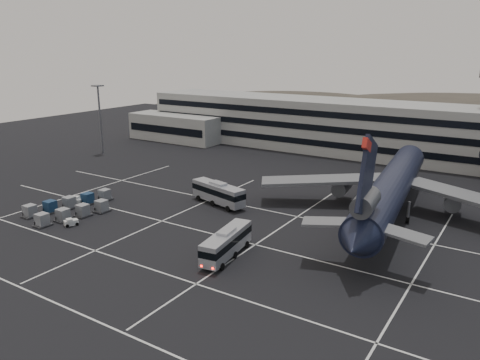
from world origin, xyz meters
name	(u,v)px	position (x,y,z in m)	size (l,w,h in m)	color
ground	(174,236)	(0.00, 0.00, 0.00)	(260.00, 260.00, 0.00)	black
lane_markings	(182,236)	(0.95, 0.72, 0.01)	(90.00, 55.62, 0.01)	silver
terminal	(334,126)	(-2.95, 71.14, 6.93)	(125.00, 26.00, 24.00)	gray
hills	(462,143)	(17.99, 170.00, -12.07)	(352.00, 180.00, 44.00)	#38332B
lightpole_left	(99,110)	(-55.00, 35.00, 11.82)	(2.40, 2.40, 18.28)	slate
trijet_main	(391,188)	(25.15, 26.00, 5.25)	(47.16, 57.68, 18.08)	black
bus_near	(227,242)	(10.77, -1.61, 2.16)	(4.08, 11.43, 3.95)	#A0A2A8
bus_far	(218,192)	(-3.09, 16.13, 2.30)	(12.22, 5.68, 4.21)	#A0A2A8
tug_a	(71,222)	(-16.97, -5.47, 0.59)	(1.98, 2.39, 1.34)	silver
tug_b	(79,200)	(-24.78, 2.58, 0.67)	(2.36, 2.74, 1.52)	silver
uld_cluster	(71,207)	(-22.07, -1.33, 1.02)	(10.95, 17.62, 2.10)	#2D2D30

